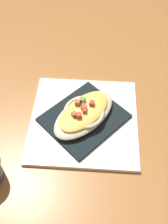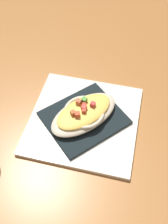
# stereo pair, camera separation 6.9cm
# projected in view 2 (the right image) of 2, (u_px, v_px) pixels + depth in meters

# --- Properties ---
(ground_plane) EXTENTS (2.60, 2.60, 0.00)m
(ground_plane) POSITION_uv_depth(u_px,v_px,m) (84.00, 121.00, 0.73)
(ground_plane) COLOR #A06530
(square_plate) EXTENTS (0.34, 0.34, 0.01)m
(square_plate) POSITION_uv_depth(u_px,v_px,m) (84.00, 120.00, 0.72)
(square_plate) COLOR white
(square_plate) RESTS_ON ground_plane
(folded_napkin) EXTENTS (0.26, 0.25, 0.01)m
(folded_napkin) POSITION_uv_depth(u_px,v_px,m) (84.00, 118.00, 0.71)
(folded_napkin) COLOR black
(folded_napkin) RESTS_ON square_plate
(gratin_dish) EXTENTS (0.22, 0.20, 0.05)m
(gratin_dish) POSITION_uv_depth(u_px,v_px,m) (84.00, 113.00, 0.70)
(gratin_dish) COLOR beige
(gratin_dish) RESTS_ON folded_napkin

